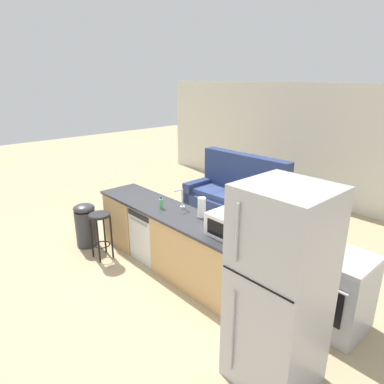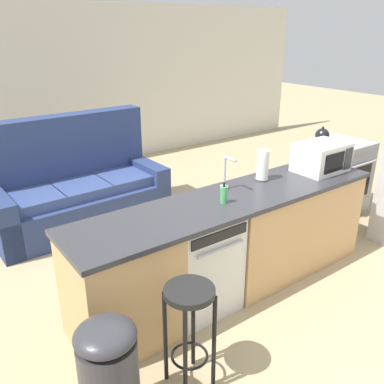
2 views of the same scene
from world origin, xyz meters
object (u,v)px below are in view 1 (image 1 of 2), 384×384
object	(u,v)px
trash_bin	(86,225)
refrigerator	(279,290)
microwave	(229,225)
kettle	(330,238)
bar_stool	(101,226)
dishwasher	(155,232)
stove_range	(332,290)
soap_bottle	(161,204)
couch	(237,199)
paper_towel_roll	(202,208)

from	to	relation	value
trash_bin	refrigerator	bearing A→B (deg)	1.37
microwave	kettle	distance (m)	1.14
microwave	bar_stool	bearing A→B (deg)	-162.59
dishwasher	refrigerator	distance (m)	2.71
stove_range	soap_bottle	bearing A→B (deg)	-165.86
bar_stool	trash_bin	distance (m)	0.58
trash_bin	bar_stool	bearing A→B (deg)	-0.57
stove_range	trash_bin	world-z (taller)	stove_range
microwave	soap_bottle	size ratio (longest dim) A/B	2.84
dishwasher	couch	size ratio (longest dim) A/B	0.42
stove_range	couch	distance (m)	3.22
soap_bottle	kettle	size ratio (longest dim) A/B	0.86
stove_range	bar_stool	xyz separation A→B (m)	(-3.13, -1.19, 0.08)
bar_stool	microwave	bearing A→B (deg)	17.41
paper_towel_roll	couch	distance (m)	2.35
microwave	bar_stool	world-z (taller)	microwave
stove_range	kettle	distance (m)	0.57
dishwasher	stove_range	xyz separation A→B (m)	(2.60, 0.55, 0.03)
refrigerator	microwave	bearing A→B (deg)	153.14
dishwasher	trash_bin	xyz separation A→B (m)	(-1.08, -0.64, -0.04)
couch	kettle	bearing A→B (deg)	-29.32
refrigerator	bar_stool	distance (m)	3.16
microwave	stove_range	bearing A→B (deg)	26.92
refrigerator	bar_stool	size ratio (longest dim) A/B	2.58
dishwasher	soap_bottle	size ratio (longest dim) A/B	4.77
dishwasher	paper_towel_roll	distance (m)	1.08
microwave	bar_stool	size ratio (longest dim) A/B	0.68
refrigerator	trash_bin	world-z (taller)	refrigerator
dishwasher	kettle	distance (m)	2.59
microwave	refrigerator	bearing A→B (deg)	-26.86
bar_stool	couch	world-z (taller)	couch
refrigerator	trash_bin	distance (m)	3.73
paper_towel_roll	trash_bin	distance (m)	2.22
microwave	trash_bin	xyz separation A→B (m)	(-2.60, -0.64, -0.66)
dishwasher	trash_bin	distance (m)	1.26
kettle	bar_stool	bearing A→B (deg)	-155.96
refrigerator	bar_stool	bearing A→B (deg)	-178.28
stove_range	bar_stool	distance (m)	3.35
paper_towel_roll	couch	xyz separation A→B (m)	(-1.07, 2.00, -0.64)
microwave	paper_towel_roll	world-z (taller)	paper_towel_roll
bar_stool	trash_bin	xyz separation A→B (m)	(-0.55, 0.01, -0.16)
stove_range	microwave	size ratio (longest dim) A/B	1.80
soap_bottle	kettle	bearing A→B (deg)	18.29
dishwasher	soap_bottle	xyz separation A→B (m)	(0.24, -0.05, 0.55)
stove_range	trash_bin	size ratio (longest dim) A/B	1.22
stove_range	soap_bottle	distance (m)	2.49
dishwasher	microwave	distance (m)	1.64
bar_stool	trash_bin	world-z (taller)	same
bar_stool	couch	distance (m)	2.82
microwave	soap_bottle	world-z (taller)	microwave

